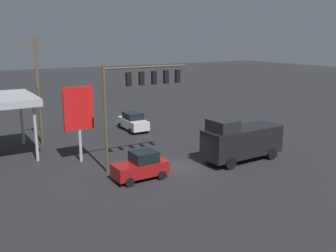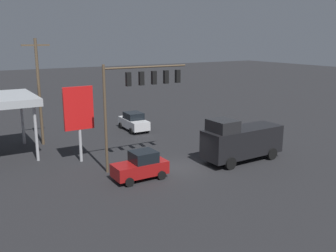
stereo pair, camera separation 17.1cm
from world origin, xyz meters
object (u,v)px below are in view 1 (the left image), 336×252
(utility_pole, at_px, (38,90))
(delivery_truck, at_px, (241,140))
(traffic_signal_assembly, at_px, (140,88))
(price_sign, at_px, (78,111))
(fire_hydrant, at_px, (130,178))
(sedan_far, at_px, (133,122))
(hatchback_crossing, at_px, (141,166))

(utility_pole, distance_m, delivery_truck, 18.28)
(delivery_truck, bearing_deg, traffic_signal_assembly, -23.93)
(price_sign, distance_m, fire_hydrant, 7.42)
(delivery_truck, bearing_deg, utility_pole, -47.66)
(traffic_signal_assembly, xyz_separation_m, delivery_truck, (-7.32, 3.06, -4.32))
(traffic_signal_assembly, xyz_separation_m, utility_pole, (5.07, -9.95, -0.94))
(sedan_far, distance_m, delivery_truck, 13.86)
(delivery_truck, height_order, fire_hydrant, delivery_truck)
(traffic_signal_assembly, distance_m, price_sign, 5.31)
(hatchback_crossing, xyz_separation_m, fire_hydrant, (1.10, 0.47, -0.51))
(sedan_far, bearing_deg, fire_hydrant, -25.07)
(hatchback_crossing, distance_m, fire_hydrant, 1.30)
(utility_pole, bearing_deg, fire_hydrant, 101.87)
(traffic_signal_assembly, bearing_deg, utility_pole, -62.99)
(traffic_signal_assembly, bearing_deg, hatchback_crossing, 62.93)
(utility_pole, bearing_deg, hatchback_crossing, 107.04)
(hatchback_crossing, distance_m, sedan_far, 14.18)
(utility_pole, xyz_separation_m, sedan_far, (-9.55, -0.54, -4.12))
(sedan_far, relative_size, delivery_truck, 0.65)
(utility_pole, height_order, price_sign, utility_pole)
(fire_hydrant, bearing_deg, sedan_far, -117.01)
(hatchback_crossing, bearing_deg, sedan_far, -114.29)
(sedan_far, height_order, delivery_truck, delivery_truck)
(utility_pole, relative_size, hatchback_crossing, 2.51)
(sedan_far, distance_m, fire_hydrant, 15.08)
(utility_pole, distance_m, hatchback_crossing, 13.63)
(price_sign, height_order, hatchback_crossing, price_sign)
(hatchback_crossing, xyz_separation_m, delivery_truck, (-8.59, 0.59, 0.75))
(price_sign, relative_size, hatchback_crossing, 1.57)
(hatchback_crossing, height_order, delivery_truck, delivery_truck)
(hatchback_crossing, height_order, fire_hydrant, hatchback_crossing)
(traffic_signal_assembly, distance_m, utility_pole, 11.20)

